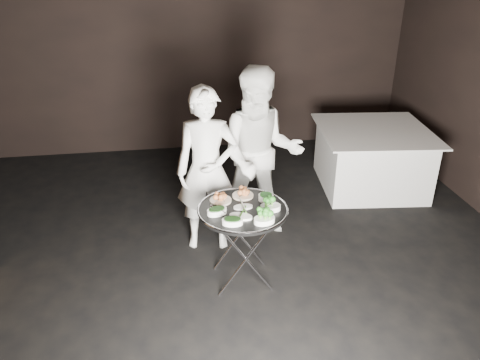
{
  "coord_description": "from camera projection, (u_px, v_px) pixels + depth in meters",
  "views": [
    {
      "loc": [
        -0.46,
        -3.25,
        2.74
      ],
      "look_at": [
        0.09,
        0.33,
        0.95
      ],
      "focal_mm": 35.0,
      "sensor_mm": 36.0,
      "label": 1
    }
  ],
  "objects": [
    {
      "name": "spinach_bowl_b",
      "position": [
        232.0,
        221.0,
        3.76
      ],
      "size": [
        0.18,
        0.13,
        0.07
      ],
      "rotation": [
        0.0,
        0.0,
        -0.14
      ],
      "color": "white",
      "rests_on": "serving_tray"
    },
    {
      "name": "potato_plate_b",
      "position": [
        243.0,
        193.0,
        4.19
      ],
      "size": [
        0.19,
        0.19,
        0.07
      ],
      "rotation": [
        0.0,
        0.0,
        0.01
      ],
      "color": "beige",
      "rests_on": "serving_tray"
    },
    {
      "name": "broccoli_bowl_a",
      "position": [
        270.0,
        206.0,
        3.97
      ],
      "size": [
        0.18,
        0.13,
        0.07
      ],
      "rotation": [
        0.0,
        0.0,
        -0.02
      ],
      "color": "white",
      "rests_on": "serving_tray"
    },
    {
      "name": "broccoli_bowl_b",
      "position": [
        264.0,
        219.0,
        3.79
      ],
      "size": [
        0.2,
        0.17,
        0.07
      ],
      "rotation": [
        0.0,
        0.0,
        0.23
      ],
      "color": "white",
      "rests_on": "serving_tray"
    },
    {
      "name": "waiter_left",
      "position": [
        207.0,
        171.0,
        4.5
      ],
      "size": [
        0.64,
        0.46,
        1.65
      ],
      "primitive_type": "imported",
      "rotation": [
        0.0,
        0.0,
        -0.1
      ],
      "color": "white",
      "rests_on": "floor"
    },
    {
      "name": "floor",
      "position": [
        235.0,
        295.0,
        4.17
      ],
      "size": [
        6.0,
        7.0,
        0.05
      ],
      "primitive_type": "cube",
      "color": "black",
      "rests_on": "ground"
    },
    {
      "name": "waiter_right",
      "position": [
        261.0,
        155.0,
        4.69
      ],
      "size": [
        0.94,
        0.78,
        1.78
      ],
      "primitive_type": "imported",
      "rotation": [
        0.0,
        0.0,
        -0.13
      ],
      "color": "white",
      "rests_on": "floor"
    },
    {
      "name": "tray_stand",
      "position": [
        243.0,
        242.0,
        4.15
      ],
      "size": [
        0.5,
        0.42,
        0.73
      ],
      "rotation": [
        0.0,
        0.0,
        -0.07
      ],
      "color": "silver",
      "rests_on": "floor"
    },
    {
      "name": "asparagus_plate_b",
      "position": [
        241.0,
        216.0,
        3.86
      ],
      "size": [
        0.22,
        0.18,
        0.04
      ],
      "rotation": [
        0.0,
        0.0,
        -0.44
      ],
      "color": "white",
      "rests_on": "serving_tray"
    },
    {
      "name": "greens_bowl",
      "position": [
        266.0,
        196.0,
        4.13
      ],
      "size": [
        0.13,
        0.13,
        0.08
      ],
      "rotation": [
        0.0,
        0.0,
        0.2
      ],
      "color": "white",
      "rests_on": "serving_tray"
    },
    {
      "name": "spinach_bowl_a",
      "position": [
        217.0,
        210.0,
        3.91
      ],
      "size": [
        0.2,
        0.16,
        0.07
      ],
      "rotation": [
        0.0,
        0.0,
        0.31
      ],
      "color": "white",
      "rests_on": "serving_tray"
    },
    {
      "name": "potato_plate_a",
      "position": [
        221.0,
        198.0,
        4.11
      ],
      "size": [
        0.19,
        0.19,
        0.07
      ],
      "rotation": [
        0.0,
        0.0,
        0.26
      ],
      "color": "beige",
      "rests_on": "serving_tray"
    },
    {
      "name": "wall_back",
      "position": [
        199.0,
        47.0,
        6.62
      ],
      "size": [
        6.0,
        0.05,
        3.0
      ],
      "primitive_type": "cube",
      "color": "black",
      "rests_on": "floor"
    },
    {
      "name": "dining_table",
      "position": [
        371.0,
        158.0,
        5.88
      ],
      "size": [
        1.33,
        1.33,
        0.76
      ],
      "rotation": [
        0.0,
        0.0,
        -0.11
      ],
      "color": "white",
      "rests_on": "floor"
    },
    {
      "name": "serving_tray",
      "position": [
        243.0,
        210.0,
        4.0
      ],
      "size": [
        0.78,
        0.78,
        0.04
      ],
      "color": "black",
      "rests_on": "tray_stand"
    },
    {
      "name": "serving_utensils",
      "position": [
        243.0,
        200.0,
        4.04
      ],
      "size": [
        0.58,
        0.41,
        0.01
      ],
      "color": "silver",
      "rests_on": "serving_tray"
    },
    {
      "name": "asparagus_plate_a",
      "position": [
        243.0,
        206.0,
        4.01
      ],
      "size": [
        0.17,
        0.1,
        0.03
      ],
      "rotation": [
        0.0,
        0.0,
        0.05
      ],
      "color": "white",
      "rests_on": "serving_tray"
    }
  ]
}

